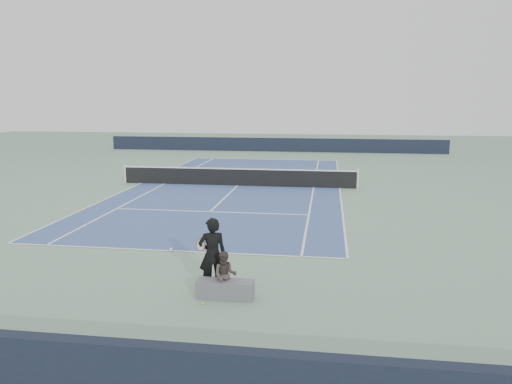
# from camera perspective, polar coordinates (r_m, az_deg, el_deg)

# --- Properties ---
(ground) EXTENTS (80.00, 80.00, 0.00)m
(ground) POSITION_cam_1_polar(r_m,az_deg,el_deg) (27.11, -2.12, 0.72)
(ground) COLOR gray
(court_surface) EXTENTS (10.97, 23.77, 0.01)m
(court_surface) POSITION_cam_1_polar(r_m,az_deg,el_deg) (27.10, -2.12, 0.73)
(court_surface) COLOR #3B538C
(court_surface) RESTS_ON ground
(tennis_net) EXTENTS (12.90, 0.10, 1.07)m
(tennis_net) POSITION_cam_1_polar(r_m,az_deg,el_deg) (27.02, -2.13, 1.77)
(tennis_net) COLOR silver
(tennis_net) RESTS_ON ground
(windscreen_far) EXTENTS (30.00, 0.25, 1.20)m
(windscreen_far) POSITION_cam_1_polar(r_m,az_deg,el_deg) (44.59, 2.02, 5.42)
(windscreen_far) COLOR black
(windscreen_far) RESTS_ON ground
(windscreen_near) EXTENTS (30.00, 0.25, 1.20)m
(windscreen_near) POSITION_cam_1_polar(r_m,az_deg,el_deg) (8.98, -26.81, -17.66)
(windscreen_near) COLOR black
(windscreen_near) RESTS_ON ground
(tennis_player) EXTENTS (0.86, 0.70, 1.86)m
(tennis_player) POSITION_cam_1_polar(r_m,az_deg,el_deg) (12.32, -5.01, -7.14)
(tennis_player) COLOR black
(tennis_player) RESTS_ON ground
(tennis_ball) EXTENTS (0.06, 0.06, 0.06)m
(tennis_ball) POSITION_cam_1_polar(r_m,az_deg,el_deg) (11.86, -6.12, -12.52)
(tennis_ball) COLOR yellow
(tennis_ball) RESTS_ON ground
(spectator_bench) EXTENTS (1.40, 0.59, 1.16)m
(spectator_bench) POSITION_cam_1_polar(r_m,az_deg,el_deg) (12.04, -3.53, -10.22)
(spectator_bench) COLOR slate
(spectator_bench) RESTS_ON ground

